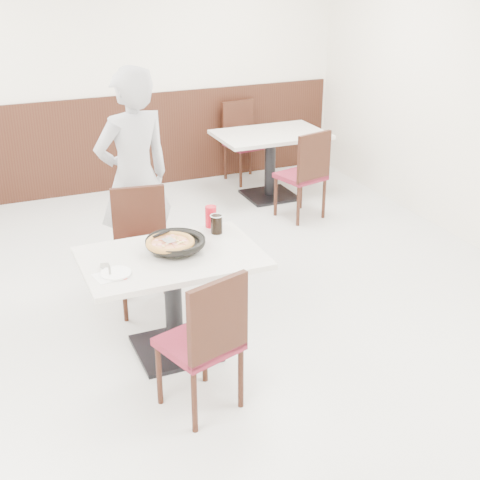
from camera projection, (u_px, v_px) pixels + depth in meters
name	position (u px, v px, depth m)	size (l,w,h in m)	color
floor	(200.00, 338.00, 4.93)	(7.00, 7.00, 0.00)	#B9B9B4
wall_back	(88.00, 70.00, 7.31)	(6.00, 0.04, 2.80)	white
wainscot_back	(95.00, 146.00, 7.63)	(5.90, 0.03, 1.10)	black
main_table	(174.00, 304.00, 4.63)	(1.20, 0.80, 0.75)	silver
chair_near	(199.00, 340.00, 4.03)	(0.42, 0.42, 0.95)	black
chair_far	(143.00, 253.00, 5.17)	(0.42, 0.42, 0.95)	black
trivet	(175.00, 251.00, 4.51)	(0.12, 0.12, 0.04)	black
pizza_pan	(176.00, 245.00, 4.53)	(0.37, 0.37, 0.01)	black
pizza	(170.00, 245.00, 4.49)	(0.29, 0.29, 0.02)	#B28445
pizza_server	(169.00, 240.00, 4.48)	(0.07, 0.09, 0.00)	white
napkin	(108.00, 276.00, 4.19)	(0.17, 0.17, 0.00)	silver
side_plate	(116.00, 273.00, 4.22)	(0.20, 0.20, 0.01)	white
fork	(110.00, 270.00, 4.24)	(0.01, 0.14, 0.00)	white
cola_glass	(217.00, 225.00, 4.80)	(0.08, 0.08, 0.13)	black
red_cup	(211.00, 217.00, 4.90)	(0.08, 0.08, 0.16)	#B10C1C
diner_person	(134.00, 179.00, 5.43)	(0.67, 0.44, 1.83)	#ADADB1
bg_table_right	(270.00, 165.00, 7.55)	(1.20, 0.80, 0.75)	silver
bg_chair_right_near	(301.00, 174.00, 6.94)	(0.42, 0.42, 0.95)	black
bg_chair_right_far	(246.00, 143.00, 8.03)	(0.42, 0.42, 0.95)	black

